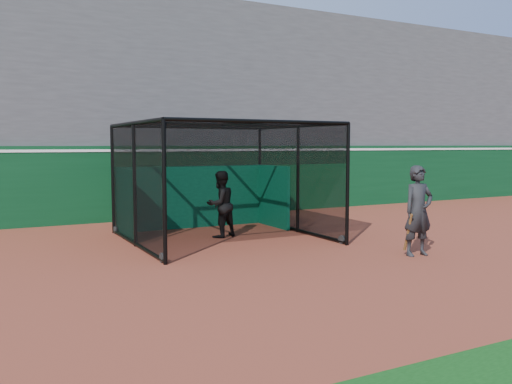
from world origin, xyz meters
name	(u,v)px	position (x,y,z in m)	size (l,w,h in m)	color
ground	(266,269)	(0.00, 0.00, 0.00)	(120.00, 120.00, 0.00)	brown
outfield_wall	(146,182)	(0.00, 8.50, 1.29)	(50.00, 0.50, 2.50)	#0A381A
grandstand	(117,96)	(0.00, 12.27, 4.48)	(50.00, 7.85, 8.95)	#4C4C4F
batting_cage	(222,182)	(0.72, 3.74, 1.53)	(4.87, 4.77, 3.07)	black
batter	(220,204)	(0.76, 3.98, 0.91)	(0.89, 0.69, 1.83)	black
on_deck_player	(418,211)	(3.75, -0.40, 1.03)	(0.79, 0.56, 2.07)	black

